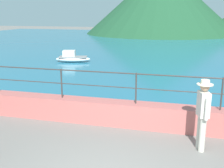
# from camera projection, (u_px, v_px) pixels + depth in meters

# --- Properties ---
(promenade_wall) EXTENTS (20.00, 0.56, 0.70)m
(promenade_wall) POSITION_uv_depth(u_px,v_px,m) (135.00, 115.00, 8.20)
(promenade_wall) COLOR #BC605B
(promenade_wall) RESTS_ON ground
(railing) EXTENTS (18.44, 0.04, 0.90)m
(railing) POSITION_uv_depth(u_px,v_px,m) (136.00, 82.00, 7.95)
(railing) COLOR #383330
(railing) RESTS_ON promenade_wall
(lake_water) EXTENTS (64.00, 44.32, 0.06)m
(lake_water) POSITION_uv_depth(u_px,v_px,m) (173.00, 44.00, 29.50)
(lake_water) COLOR #236B89
(lake_water) RESTS_ON ground
(hill_main) EXTENTS (23.73, 23.73, 10.37)m
(hill_main) POSITION_uv_depth(u_px,v_px,m) (162.00, 0.00, 43.95)
(hill_main) COLOR #1E4C2D
(hill_main) RESTS_ON ground
(person_walking) EXTENTS (0.38, 0.55, 1.75)m
(person_walking) POSITION_uv_depth(u_px,v_px,m) (203.00, 112.00, 6.62)
(person_walking) COLOR beige
(person_walking) RESTS_ON ground
(boat_2) EXTENTS (2.45, 1.43, 0.76)m
(boat_2) POSITION_uv_depth(u_px,v_px,m) (72.00, 58.00, 18.73)
(boat_2) COLOR white
(boat_2) RESTS_ON lake_water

